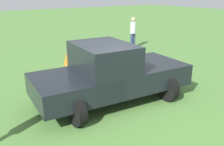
{
  "coord_description": "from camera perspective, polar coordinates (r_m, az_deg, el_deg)",
  "views": [
    {
      "loc": [
        -5.25,
        3.75,
        3.22
      ],
      "look_at": [
        0.38,
        -0.21,
        0.9
      ],
      "focal_mm": 39.21,
      "sensor_mm": 36.0,
      "label": 1
    }
  ],
  "objects": [
    {
      "name": "person_visitor",
      "position": [
        14.45,
        4.93,
        9.81
      ],
      "size": [
        0.33,
        0.34,
        1.79
      ],
      "rotation": [
        0.0,
        0.0,
        0.05
      ],
      "color": "navy",
      "rests_on": "ground_plane"
    },
    {
      "name": "pickup_truck",
      "position": [
        7.2,
        -0.83,
        0.11
      ],
      "size": [
        2.67,
        4.81,
        1.81
      ],
      "rotation": [
        0.0,
        0.0,
        4.62
      ],
      "color": "black",
      "rests_on": "ground_plane"
    },
    {
      "name": "ground_plane",
      "position": [
        7.22,
        0.37,
        -7.89
      ],
      "size": [
        80.0,
        80.0,
        0.0
      ],
      "primitive_type": "plane",
      "color": "#54843D"
    },
    {
      "name": "traffic_cone",
      "position": [
        11.37,
        -10.45,
        3.3
      ],
      "size": [
        0.32,
        0.32,
        0.55
      ],
      "primitive_type": "cone",
      "color": "orange",
      "rests_on": "ground_plane"
    }
  ]
}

